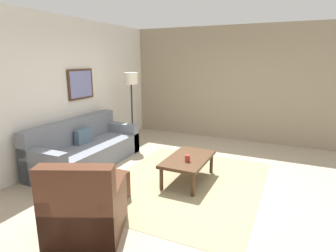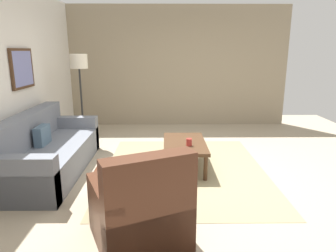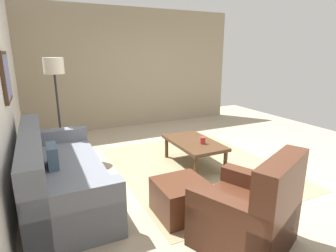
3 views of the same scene
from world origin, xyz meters
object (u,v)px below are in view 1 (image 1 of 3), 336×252
(couch_main, at_px, (84,150))
(framed_artwork, at_px, (81,84))
(armchair_leather, at_px, (85,212))
(cup, at_px, (187,158))
(coffee_table, at_px, (188,161))
(lamp_standing, at_px, (131,86))
(ottoman, at_px, (103,188))

(couch_main, relative_size, framed_artwork, 3.30)
(armchair_leather, bearing_deg, cup, -18.30)
(couch_main, xyz_separation_m, coffee_table, (0.16, -2.10, 0.06))
(coffee_table, bearing_deg, framed_artwork, 82.06)
(couch_main, height_order, lamp_standing, lamp_standing)
(cup, distance_m, lamp_standing, 2.62)
(couch_main, xyz_separation_m, armchair_leather, (-1.75, -1.57, 0.01))
(framed_artwork, bearing_deg, coffee_table, -97.94)
(armchair_leather, relative_size, framed_artwork, 1.52)
(armchair_leather, bearing_deg, lamp_standing, 23.18)
(couch_main, bearing_deg, framed_artwork, 39.41)
(cup, height_order, framed_artwork, framed_artwork)
(couch_main, relative_size, coffee_table, 2.08)
(ottoman, relative_size, coffee_table, 0.51)
(ottoman, height_order, coffee_table, coffee_table)
(armchair_leather, distance_m, lamp_standing, 3.66)
(lamp_standing, bearing_deg, couch_main, 172.22)
(ottoman, bearing_deg, couch_main, 51.11)
(lamp_standing, bearing_deg, armchair_leather, -156.82)
(couch_main, distance_m, ottoman, 1.59)
(armchair_leather, height_order, lamp_standing, lamp_standing)
(couch_main, bearing_deg, lamp_standing, -7.78)
(coffee_table, distance_m, lamp_standing, 2.53)
(armchair_leather, relative_size, ottoman, 1.89)
(lamp_standing, height_order, framed_artwork, framed_artwork)
(armchair_leather, xyz_separation_m, ottoman, (0.76, 0.34, -0.11))
(couch_main, distance_m, lamp_standing, 1.84)
(framed_artwork, bearing_deg, cup, -101.50)
(ottoman, bearing_deg, framed_artwork, 47.69)
(ottoman, distance_m, lamp_standing, 2.93)
(lamp_standing, bearing_deg, ottoman, -157.07)
(coffee_table, bearing_deg, armchair_leather, 164.62)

